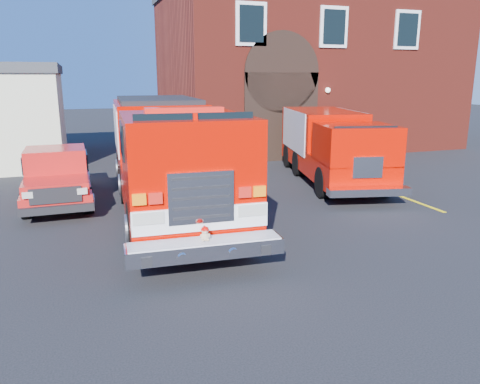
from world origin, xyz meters
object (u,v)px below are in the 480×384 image
object	(u,v)px
fire_station	(303,69)
secondary_truck	(331,144)
fire_engine	(168,154)
pickup_truck	(58,176)

from	to	relation	value
fire_station	secondary_truck	size ratio (longest dim) A/B	1.87
fire_engine	secondary_truck	bearing A→B (deg)	17.32
pickup_truck	secondary_truck	bearing A→B (deg)	0.02
fire_engine	pickup_truck	bearing A→B (deg)	147.01
fire_station	pickup_truck	distance (m)	16.48
fire_station	fire_engine	bearing A→B (deg)	-130.80
fire_station	fire_engine	size ratio (longest dim) A/B	1.46
fire_station	pickup_truck	bearing A→B (deg)	-143.99
fire_engine	pickup_truck	size ratio (longest dim) A/B	1.98
fire_station	fire_engine	distance (m)	15.41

